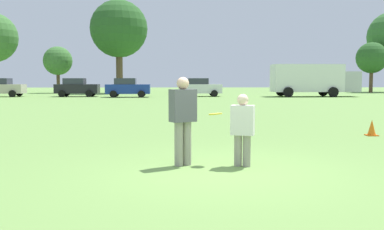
{
  "coord_description": "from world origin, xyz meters",
  "views": [
    {
      "loc": [
        -0.81,
        -7.75,
        1.67
      ],
      "look_at": [
        -0.47,
        1.32,
        0.93
      ],
      "focal_mm": 40.4,
      "sensor_mm": 36.0,
      "label": 1
    }
  ],
  "objects": [
    {
      "name": "ground_plane",
      "position": [
        0.0,
        0.0,
        0.0
      ],
      "size": [
        172.34,
        172.34,
        0.0
      ],
      "primitive_type": "plane",
      "color": "#6B9347"
    },
    {
      "name": "tree_center_elm",
      "position": [
        -15.71,
        47.64,
        4.03
      ],
      "size": [
        3.61,
        3.61,
        5.86
      ],
      "color": "brown",
      "rests_on": "ground"
    },
    {
      "name": "frisbee",
      "position": [
        -0.03,
        0.72,
        1.0
      ],
      "size": [
        0.27,
        0.27,
        0.06
      ],
      "color": "yellow"
    },
    {
      "name": "tree_east_birch",
      "position": [
        -7.83,
        46.5,
        7.91
      ],
      "size": [
        7.08,
        7.08,
        11.5
      ],
      "color": "brown",
      "rests_on": "ground"
    },
    {
      "name": "traffic_cone",
      "position": [
        5.05,
        4.87,
        0.23
      ],
      "size": [
        0.32,
        0.32,
        0.48
      ],
      "color": "#D8590C",
      "rests_on": "ground"
    },
    {
      "name": "parked_car_mid_right",
      "position": [
        -5.45,
        33.91,
        0.92
      ],
      "size": [
        4.23,
        2.28,
        1.82
      ],
      "color": "navy",
      "rests_on": "ground"
    },
    {
      "name": "player_thrower",
      "position": [
        -0.68,
        0.58,
        0.97
      ],
      "size": [
        0.55,
        0.47,
        1.72
      ],
      "color": "gray",
      "rests_on": "ground"
    },
    {
      "name": "tree_east_oak",
      "position": [
        24.67,
        47.84,
        4.49
      ],
      "size": [
        4.02,
        4.02,
        6.53
      ],
      "color": "brown",
      "rests_on": "ground"
    },
    {
      "name": "parked_car_near_right",
      "position": [
        1.59,
        35.43,
        0.92
      ],
      "size": [
        4.23,
        2.28,
        1.82
      ],
      "color": "silver",
      "rests_on": "ground"
    },
    {
      "name": "box_truck",
      "position": [
        12.78,
        34.72,
        1.75
      ],
      "size": [
        8.54,
        3.12,
        3.18
      ],
      "color": "white",
      "rests_on": "ground"
    },
    {
      "name": "parked_car_center",
      "position": [
        -10.64,
        35.49,
        0.92
      ],
      "size": [
        4.23,
        2.28,
        1.82
      ],
      "color": "black",
      "rests_on": "ground"
    },
    {
      "name": "parked_car_mid_left",
      "position": [
        -17.96,
        35.43,
        0.92
      ],
      "size": [
        4.23,
        2.28,
        1.82
      ],
      "color": "#B7AD99",
      "rests_on": "ground"
    },
    {
      "name": "player_defender",
      "position": [
        0.47,
        0.46,
        0.78
      ],
      "size": [
        0.5,
        0.38,
        1.4
      ],
      "color": "gray",
      "rests_on": "ground"
    }
  ]
}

